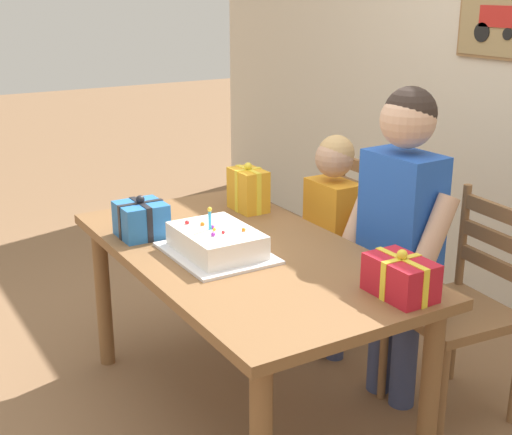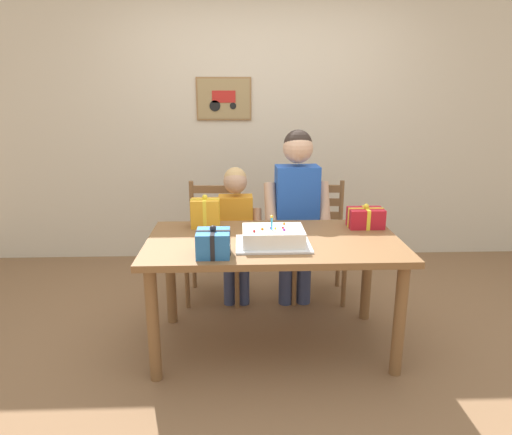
# 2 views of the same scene
# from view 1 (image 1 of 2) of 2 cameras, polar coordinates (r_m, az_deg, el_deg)

# --- Properties ---
(ground_plane) EXTENTS (20.00, 20.00, 0.00)m
(ground_plane) POSITION_cam_1_polar(r_m,az_deg,el_deg) (3.08, -1.00, -15.50)
(ground_plane) COLOR #846042
(dining_table) EXTENTS (1.56, 0.85, 0.73)m
(dining_table) POSITION_cam_1_polar(r_m,az_deg,el_deg) (2.78, -1.07, -4.48)
(dining_table) COLOR brown
(dining_table) RESTS_ON ground
(birthday_cake) EXTENTS (0.44, 0.34, 0.19)m
(birthday_cake) POSITION_cam_1_polar(r_m,az_deg,el_deg) (2.69, -3.21, -2.03)
(birthday_cake) COLOR silver
(birthday_cake) RESTS_ON dining_table
(gift_box_red_large) EXTENTS (0.19, 0.19, 0.18)m
(gift_box_red_large) POSITION_cam_1_polar(r_m,az_deg,el_deg) (2.91, -9.26, -0.16)
(gift_box_red_large) COLOR #286BB7
(gift_box_red_large) RESTS_ON dining_table
(gift_box_beside_cake) EXTENTS (0.19, 0.13, 0.23)m
(gift_box_beside_cake) POSITION_cam_1_polar(r_m,az_deg,el_deg) (3.21, -0.63, 2.26)
(gift_box_beside_cake) COLOR gold
(gift_box_beside_cake) RESTS_ON dining_table
(gift_box_corner_small) EXTENTS (0.24, 0.16, 0.17)m
(gift_box_corner_small) POSITION_cam_1_polar(r_m,az_deg,el_deg) (2.38, 11.61, -4.75)
(gift_box_corner_small) COLOR red
(gift_box_corner_small) RESTS_ON dining_table
(chair_left) EXTENTS (0.44, 0.44, 0.92)m
(chair_left) POSITION_cam_1_polar(r_m,az_deg,el_deg) (3.57, 6.60, -2.29)
(chair_left) COLOR brown
(chair_left) RESTS_ON ground
(chair_right) EXTENTS (0.46, 0.46, 0.92)m
(chair_right) POSITION_cam_1_polar(r_m,az_deg,el_deg) (3.01, 16.30, -6.96)
(chair_right) COLOR brown
(chair_right) RESTS_ON ground
(child_older) EXTENTS (0.49, 0.28, 1.35)m
(child_older) POSITION_cam_1_polar(r_m,az_deg,el_deg) (2.90, 11.64, -0.06)
(child_older) COLOR #38426B
(child_older) RESTS_ON ground
(child_younger) EXTENTS (0.39, 0.22, 1.08)m
(child_younger) POSITION_cam_1_polar(r_m,az_deg,el_deg) (3.28, 6.14, -0.66)
(child_younger) COLOR #38426B
(child_younger) RESTS_ON ground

